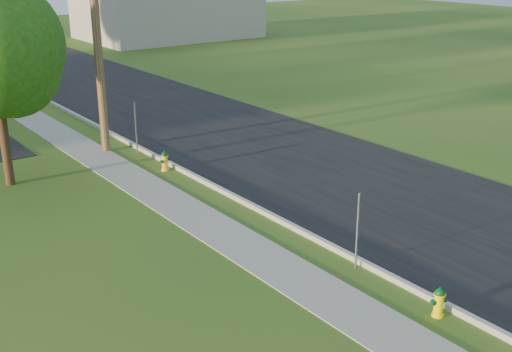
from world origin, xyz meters
The scene contains 12 objects.
ground_plane centered at (0.00, 0.00, 0.00)m, with size 140.00×140.00×0.00m, color #284916.
road centered at (4.50, 10.00, 0.01)m, with size 8.00×120.00×0.02m, color black.
curb centered at (0.50, 10.00, 0.07)m, with size 0.15×120.00×0.15m, color #9E9C92.
sidewalk centered at (-1.25, 10.00, 0.01)m, with size 1.50×120.00×0.03m, color gray.
utility_pole_mid centered at (-0.60, 17.00, 4.95)m, with size 1.40×0.32×9.80m.
sign_post_near centered at (0.25, 4.20, 1.00)m, with size 0.05×0.04×2.00m, color gray.
sign_post_mid centered at (0.25, 16.00, 1.00)m, with size 0.05×0.04×2.00m, color gray.
sign_post_far centered at (0.25, 28.20, 1.00)m, with size 0.05×0.04×2.00m, color gray.
distant_building centered at (18.00, 45.00, 2.00)m, with size 14.00×10.00×4.00m, color #A09589.
hydrant_near centered at (0.10, 1.57, 0.34)m, with size 0.36×0.32×0.70m.
hydrant_mid centered at (0.09, 13.53, 0.36)m, with size 0.38×0.34×0.73m.
hydrant_far centered at (0.12, 27.80, 0.33)m, with size 0.35×0.31×0.68m.
Camera 1 is at (-10.24, -5.71, 7.52)m, focal length 45.00 mm.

